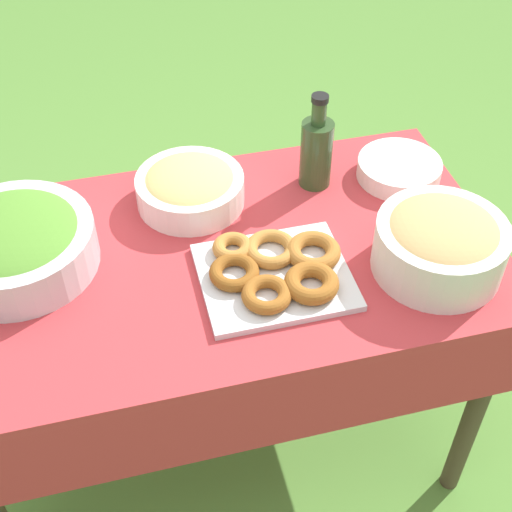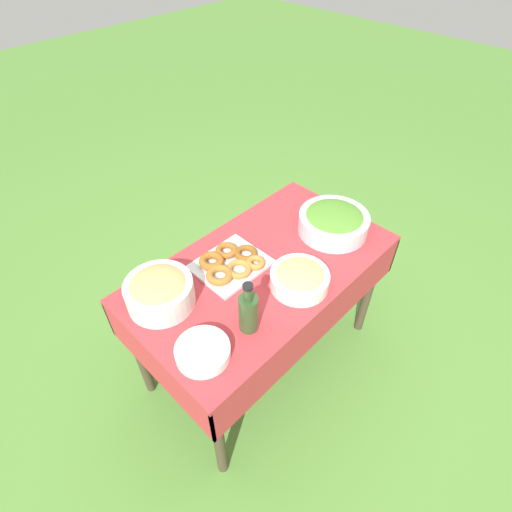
# 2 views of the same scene
# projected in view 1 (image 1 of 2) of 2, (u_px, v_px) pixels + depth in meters

# --- Properties ---
(ground_plane) EXTENTS (14.00, 14.00, 0.00)m
(ground_plane) POSITION_uv_depth(u_px,v_px,m) (228.00, 436.00, 2.13)
(ground_plane) COLOR #568C38
(picnic_table) EXTENTS (1.27, 0.71, 0.76)m
(picnic_table) POSITION_uv_depth(u_px,v_px,m) (220.00, 289.00, 1.68)
(picnic_table) COLOR #B73338
(picnic_table) RESTS_ON ground_plane
(salad_bowl) EXTENTS (0.35, 0.35, 0.12)m
(salad_bowl) POSITION_uv_depth(u_px,v_px,m) (14.00, 243.00, 1.54)
(salad_bowl) COLOR silver
(salad_bowl) RESTS_ON picnic_table
(pasta_bowl) EXTENTS (0.26, 0.26, 0.09)m
(pasta_bowl) POSITION_uv_depth(u_px,v_px,m) (190.00, 187.00, 1.71)
(pasta_bowl) COLOR white
(pasta_bowl) RESTS_ON picnic_table
(donut_platter) EXTENTS (0.34, 0.29, 0.05)m
(donut_platter) POSITION_uv_depth(u_px,v_px,m) (277.00, 270.00, 1.54)
(donut_platter) COLOR silver
(donut_platter) RESTS_ON picnic_table
(plate_stack) EXTENTS (0.21, 0.21, 0.05)m
(plate_stack) POSITION_uv_depth(u_px,v_px,m) (399.00, 169.00, 1.79)
(plate_stack) COLOR white
(plate_stack) RESTS_ON picnic_table
(olive_oil_bottle) EXTENTS (0.08, 0.08, 0.25)m
(olive_oil_bottle) POSITION_uv_depth(u_px,v_px,m) (316.00, 150.00, 1.72)
(olive_oil_bottle) COLOR #2D4723
(olive_oil_bottle) RESTS_ON picnic_table
(bread_bowl) EXTENTS (0.28, 0.28, 0.14)m
(bread_bowl) POSITION_uv_depth(u_px,v_px,m) (441.00, 243.00, 1.52)
(bread_bowl) COLOR silver
(bread_bowl) RESTS_ON picnic_table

